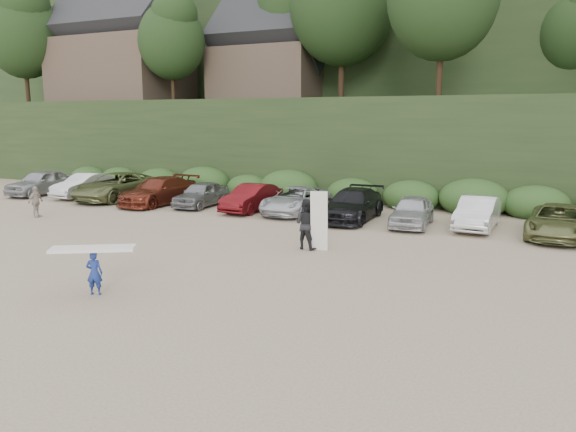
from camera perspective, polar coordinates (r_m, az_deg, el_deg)
The scene contains 6 objects.
ground at distance 18.22m, azimuth -3.05°, elevation -5.62°, with size 120.00×120.00×0.00m, color tan.
hillside_backdrop at distance 52.41m, azimuth 16.58°, elevation 16.61°, with size 90.00×41.50×28.00m.
parked_cars at distance 28.41m, azimuth -0.09°, elevation 1.64°, with size 36.66×6.20×1.65m.
distant_walker at distance 30.30m, azimuth -24.26°, elevation 1.33°, with size 0.91×0.38×1.55m, color #A5988B.
child_surfer at distance 16.55m, azimuth -19.14°, elevation -4.48°, with size 2.27×1.74×1.36m.
adult_surfer at distance 20.97m, azimuth 1.97°, elevation -0.80°, with size 1.40×0.83×2.24m.
Camera 1 is at (8.44, -15.37, 4.94)m, focal length 35.00 mm.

